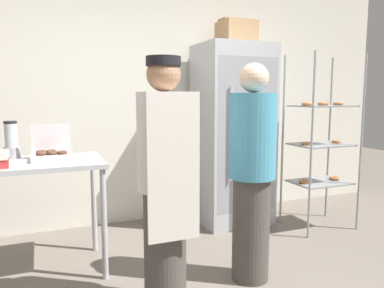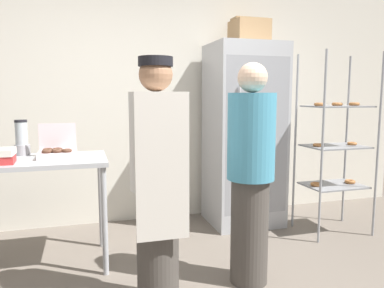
# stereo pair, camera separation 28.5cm
# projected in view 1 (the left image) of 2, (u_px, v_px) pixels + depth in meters

# --- Properties ---
(back_wall) EXTENTS (6.40, 0.12, 3.02)m
(back_wall) POSITION_uv_depth(u_px,v_px,m) (136.00, 83.00, 4.04)
(back_wall) COLOR silver
(back_wall) RESTS_ON ground_plane
(refrigerator) EXTENTS (0.73, 0.68, 1.91)m
(refrigerator) POSITION_uv_depth(u_px,v_px,m) (232.00, 135.00, 4.03)
(refrigerator) COLOR #ADAFB5
(refrigerator) RESTS_ON ground_plane
(baking_rack) EXTENTS (0.64, 0.48, 1.78)m
(baking_rack) POSITION_uv_depth(u_px,v_px,m) (321.00, 143.00, 3.85)
(baking_rack) COLOR #93969B
(baking_rack) RESTS_ON ground_plane
(prep_counter) EXTENTS (1.01, 0.65, 0.88)m
(prep_counter) POSITION_uv_depth(u_px,v_px,m) (35.00, 176.00, 2.82)
(prep_counter) COLOR #ADAFB5
(prep_counter) RESTS_ON ground_plane
(donut_box) EXTENTS (0.29, 0.23, 0.27)m
(donut_box) POSITION_uv_depth(u_px,v_px,m) (51.00, 154.00, 2.85)
(donut_box) COLOR silver
(donut_box) RESTS_ON prep_counter
(blender_pitcher) EXTENTS (0.12, 0.12, 0.29)m
(blender_pitcher) POSITION_uv_depth(u_px,v_px,m) (11.00, 142.00, 2.95)
(blender_pitcher) COLOR #99999E
(blender_pitcher) RESTS_ON prep_counter
(cardboard_storage_box) EXTENTS (0.37, 0.34, 0.28)m
(cardboard_storage_box) POSITION_uv_depth(u_px,v_px,m) (236.00, 33.00, 4.02)
(cardboard_storage_box) COLOR tan
(cardboard_storage_box) RESTS_ON refrigerator
(person_baker) EXTENTS (0.34, 0.36, 1.61)m
(person_baker) POSITION_uv_depth(u_px,v_px,m) (165.00, 181.00, 2.37)
(person_baker) COLOR #47423D
(person_baker) RESTS_ON ground_plane
(person_customer) EXTENTS (0.34, 0.34, 1.60)m
(person_customer) POSITION_uv_depth(u_px,v_px,m) (252.00, 172.00, 2.73)
(person_customer) COLOR #47423D
(person_customer) RESTS_ON ground_plane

